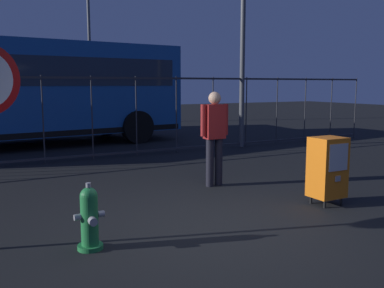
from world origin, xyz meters
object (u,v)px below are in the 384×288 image
Objects in this scene: street_light_near_right at (243,10)px; pedestrian at (214,133)px; fire_hydrant at (89,218)px; newspaper_box_primary at (327,167)px; street_light_near_left at (88,16)px.

pedestrian is at bearing -130.48° from street_light_near_right.
fire_hydrant is 8.90m from street_light_near_right.
fire_hydrant is 3.39m from pedestrian.
newspaper_box_primary is at bearing 1.01° from fire_hydrant.
street_light_near_left is at bearing 74.58° from fire_hydrant.
newspaper_box_primary is at bearing -112.68° from street_light_near_right.
newspaper_box_primary is (3.61, 0.06, 0.22)m from fire_hydrant.
street_light_near_left is at bearing 83.68° from pedestrian.
pedestrian reaches higher than fire_hydrant.
fire_hydrant is 0.45× the size of pedestrian.
street_light_near_right reaches higher than fire_hydrant.
newspaper_box_primary reaches higher than fire_hydrant.
street_light_near_right is at bearing 43.49° from fire_hydrant.
street_light_near_left is at bearing 99.88° from street_light_near_right.
street_light_near_right is (1.70, -9.74, -1.03)m from street_light_near_left.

